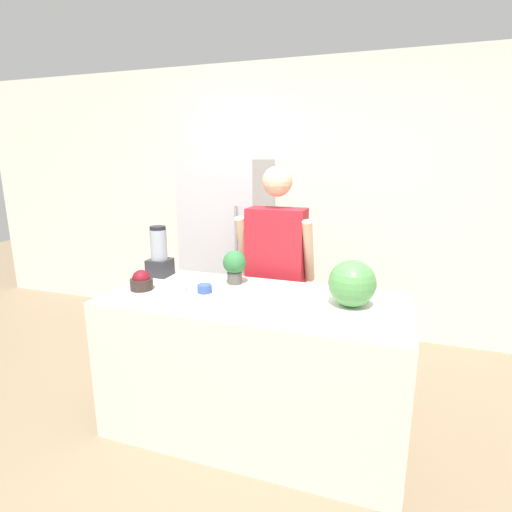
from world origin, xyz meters
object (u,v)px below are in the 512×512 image
refrigerator (228,249)px  person (276,276)px  bowl_cherries (141,281)px  bowl_small_blue (205,289)px  watermelon (352,283)px  blender (159,254)px  potted_plant (234,265)px  bowl_cream (177,285)px

refrigerator → person: size_ratio=1.03×
bowl_cherries → bowl_small_blue: bowl_cherries is taller
person → bowl_small_blue: person is taller
refrigerator → bowl_small_blue: size_ratio=18.59×
watermelon → blender: size_ratio=0.73×
bowl_small_blue → potted_plant: size_ratio=0.41×
person → bowl_small_blue: size_ratio=18.11×
bowl_small_blue → watermelon: bearing=1.3°
watermelon → bowl_cream: size_ratio=2.15×
bowl_small_blue → refrigerator: bearing=106.8°
potted_plant → blender: bearing=-180.0°
bowl_small_blue → potted_plant: bearing=65.1°
bowl_cherries → blender: blender is taller
person → blender: person is taller
blender → potted_plant: (0.57, 0.00, -0.03)m
watermelon → bowl_small_blue: (-0.89, -0.02, -0.12)m
bowl_small_blue → potted_plant: 0.28m
bowl_cherries → bowl_small_blue: size_ratio=1.56×
bowl_cherries → potted_plant: (0.51, 0.31, 0.07)m
person → bowl_cherries: 0.99m
watermelon → blender: blender is taller
person → bowl_small_blue: bearing=-114.7°
person → potted_plant: (-0.18, -0.39, 0.17)m
watermelon → refrigerator: bearing=134.2°
refrigerator → potted_plant: 1.25m
bowl_small_blue → bowl_cherries: bearing=-169.3°
refrigerator → bowl_cream: size_ratio=13.97×
blender → potted_plant: bearing=0.0°
bowl_cream → blender: 0.41m
bowl_cherries → blender: (-0.06, 0.31, 0.10)m
person → bowl_small_blue: 0.69m
refrigerator → watermelon: (1.30, -1.33, 0.19)m
bowl_cream → potted_plant: 0.40m
bowl_cherries → refrigerator: bearing=90.1°
refrigerator → potted_plant: bearing=-65.3°
refrigerator → person: (0.69, -0.74, -0.00)m
refrigerator → blender: size_ratio=4.77×
bowl_cherries → potted_plant: 0.60m
bowl_cherries → potted_plant: bearing=31.1°
person → watermelon: person is taller
watermelon → bowl_small_blue: size_ratio=2.86×
watermelon → potted_plant: 0.81m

